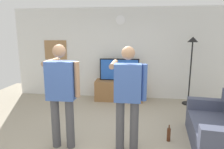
{
  "coord_description": "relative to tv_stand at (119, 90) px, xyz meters",
  "views": [
    {
      "loc": [
        0.53,
        -3.05,
        1.9
      ],
      "look_at": [
        0.02,
        1.2,
        1.05
      ],
      "focal_mm": 31.77,
      "sensor_mm": 36.0,
      "label": 1
    }
  ],
  "objects": [
    {
      "name": "person_standing_nearer_lamp",
      "position": [
        -0.74,
        -2.62,
        0.71
      ],
      "size": [
        0.64,
        0.78,
        1.76
      ],
      "color": "#4C4C51",
      "rests_on": "ground_plane"
    },
    {
      "name": "television",
      "position": [
        0.0,
        0.05,
        0.62
      ],
      "size": [
        1.15,
        0.07,
        0.64
      ],
      "color": "black",
      "rests_on": "tv_stand"
    },
    {
      "name": "beverage_bottle",
      "position": [
        1.1,
        -2.23,
        -0.17
      ],
      "size": [
        0.07,
        0.07,
        0.31
      ],
      "color": "#592D19",
      "rests_on": "ground_plane"
    },
    {
      "name": "person_standing_nearer_couch",
      "position": [
        0.35,
        -2.6,
        0.69
      ],
      "size": [
        0.6,
        0.78,
        1.74
      ],
      "color": "#4C4C51",
      "rests_on": "ground_plane"
    },
    {
      "name": "side_couch",
      "position": [
        1.95,
        -2.32,
        0.02
      ],
      "size": [
        1.03,
        1.65,
        0.87
      ],
      "color": "#474C60",
      "rests_on": "ground_plane"
    },
    {
      "name": "tv_stand",
      "position": [
        0.0,
        0.0,
        0.0
      ],
      "size": [
        1.39,
        0.55,
        0.59
      ],
      "color": "olive",
      "rests_on": "ground_plane"
    },
    {
      "name": "framed_picture",
      "position": [
        -2.01,
        0.3,
        1.16
      ],
      "size": [
        0.7,
        0.04,
        0.59
      ],
      "primitive_type": "cube",
      "color": "#997047"
    },
    {
      "name": "back_wall",
      "position": [
        -0.06,
        0.35,
        1.05
      ],
      "size": [
        6.4,
        0.1,
        2.7
      ],
      "primitive_type": "cube",
      "color": "silver",
      "rests_on": "ground_plane"
    },
    {
      "name": "floor_lamp",
      "position": [
        1.96,
        -0.12,
        1.04
      ],
      "size": [
        0.32,
        0.32,
        1.86
      ],
      "color": "black",
      "rests_on": "ground_plane"
    },
    {
      "name": "ground_plane",
      "position": [
        -0.06,
        -2.6,
        -0.3
      ],
      "size": [
        8.4,
        8.4,
        0.0
      ],
      "primitive_type": "plane",
      "color": "#9E937F"
    },
    {
      "name": "wall_clock",
      "position": [
        0.0,
        0.29,
        2.04
      ],
      "size": [
        0.26,
        0.03,
        0.26
      ],
      "primitive_type": "cylinder",
      "rotation": [
        1.57,
        0.0,
        0.0
      ],
      "color": "white"
    }
  ]
}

